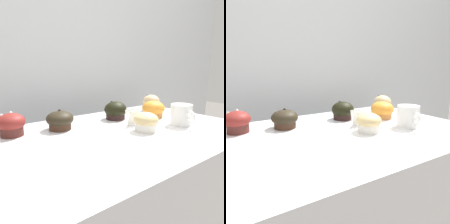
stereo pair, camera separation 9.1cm
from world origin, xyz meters
TOP-DOWN VIEW (x-y plane):
  - wall_back at (0.00, 0.60)m, footprint 3.20×0.10m
  - muffin_front_center at (0.09, -0.05)m, footprint 0.09×0.09m
  - muffin_back_left at (0.37, 0.18)m, footprint 0.09×0.09m
  - muffin_back_right at (-0.15, 0.16)m, footprint 0.10×0.10m
  - muffin_front_left at (0.28, 0.08)m, footprint 0.10×0.10m
  - muffin_front_right at (-0.32, 0.19)m, footprint 0.09×0.09m
  - muffin_back_center at (0.11, 0.16)m, footprint 0.10×0.10m
  - coffee_cup at (0.26, -0.08)m, footprint 0.09×0.12m
  - price_card at (0.11, 0.04)m, footprint 0.06×0.05m

SIDE VIEW (x-z plane):
  - wall_back at x=0.00m, z-range 0.00..1.80m
  - price_card at x=0.11m, z-range 0.89..0.95m
  - muffin_front_center at x=0.09m, z-range 0.89..0.96m
  - muffin_back_right at x=-0.15m, z-range 0.89..0.96m
  - muffin_front_left at x=0.28m, z-range 0.89..0.96m
  - muffin_back_center at x=0.11m, z-range 0.89..0.97m
  - muffin_back_left at x=0.37m, z-range 0.89..0.97m
  - muffin_front_right at x=-0.32m, z-range 0.89..0.97m
  - coffee_cup at x=0.26m, z-range 0.89..0.97m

